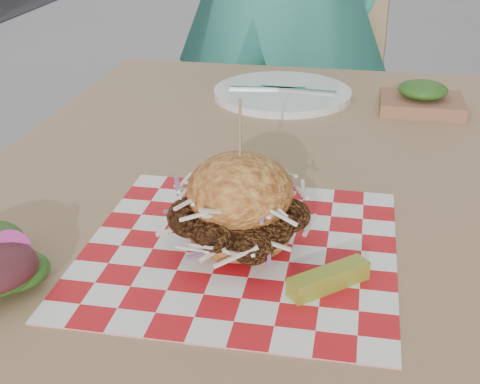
# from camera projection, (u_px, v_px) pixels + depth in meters

# --- Properties ---
(patio_table) EXTENTS (0.80, 1.20, 0.75)m
(patio_table) POSITION_uv_depth(u_px,v_px,m) (249.00, 221.00, 1.01)
(patio_table) COLOR #A97D5E
(patio_table) RESTS_ON ground
(patio_chair) EXTENTS (0.46, 0.47, 0.95)m
(patio_chair) POSITION_uv_depth(u_px,v_px,m) (310.00, 101.00, 1.92)
(patio_chair) COLOR #A97D5E
(patio_chair) RESTS_ON ground
(paper_liner) EXTENTS (0.36, 0.36, 0.00)m
(paper_liner) POSITION_uv_depth(u_px,v_px,m) (240.00, 249.00, 0.78)
(paper_liner) COLOR red
(paper_liner) RESTS_ON patio_table
(sandwich) EXTENTS (0.16, 0.16, 0.18)m
(sandwich) POSITION_uv_depth(u_px,v_px,m) (240.00, 210.00, 0.76)
(sandwich) COLOR #D78B3C
(sandwich) RESTS_ON paper_liner
(pickle_spear) EXTENTS (0.09, 0.08, 0.02)m
(pickle_spear) POSITION_uv_depth(u_px,v_px,m) (329.00, 279.00, 0.70)
(pickle_spear) COLOR #999F2E
(pickle_spear) RESTS_ON paper_liner
(place_setting) EXTENTS (0.27, 0.27, 0.02)m
(place_setting) POSITION_uv_depth(u_px,v_px,m) (282.00, 93.00, 1.31)
(place_setting) COLOR white
(place_setting) RESTS_ON patio_table
(kraft_tray) EXTENTS (0.15, 0.12, 0.06)m
(kraft_tray) POSITION_uv_depth(u_px,v_px,m) (422.00, 99.00, 1.23)
(kraft_tray) COLOR #8F5C41
(kraft_tray) RESTS_ON patio_table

